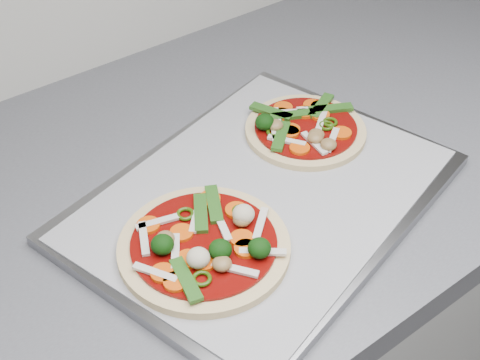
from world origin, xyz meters
TOP-DOWN VIEW (x-y plane):
  - base_cabinet at (0.00, 1.30)m, footprint 3.60×0.60m
  - countertop at (0.00, 1.30)m, footprint 3.60×0.60m
  - baking_tray at (-0.10, 1.22)m, footprint 0.49×0.41m
  - parchment at (-0.10, 1.22)m, footprint 0.47×0.40m
  - pizza_left at (-0.20, 1.18)m, footprint 0.24×0.24m
  - pizza_right at (0.01, 1.27)m, footprint 0.21×0.21m

SIDE VIEW (x-z plane):
  - base_cabinet at x=0.00m, z-range 0.00..0.86m
  - countertop at x=0.00m, z-range 0.86..0.90m
  - baking_tray at x=-0.10m, z-range 0.90..0.91m
  - parchment at x=-0.10m, z-range 0.91..0.92m
  - pizza_right at x=0.01m, z-range 0.91..0.94m
  - pizza_left at x=-0.20m, z-range 0.91..0.94m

